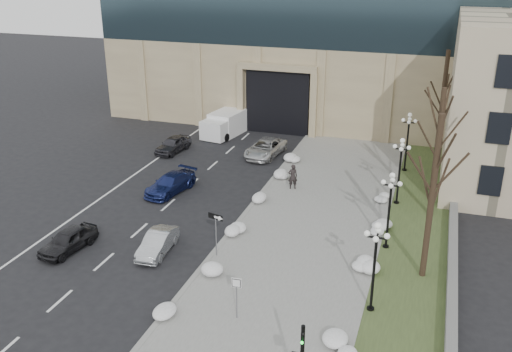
% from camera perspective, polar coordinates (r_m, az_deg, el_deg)
% --- Properties ---
extents(sidewalk, '(9.00, 40.00, 0.12)m').
position_cam_1_polar(sidewalk, '(36.29, 5.53, -4.89)').
color(sidewalk, gray).
rests_on(sidewalk, ground).
extents(curb, '(0.30, 40.00, 0.14)m').
position_cam_1_polar(curb, '(37.40, -1.21, -3.92)').
color(curb, gray).
rests_on(curb, ground).
extents(grass_strip, '(4.00, 40.00, 0.10)m').
position_cam_1_polar(grass_strip, '(35.66, 15.81, -6.22)').
color(grass_strip, '#384723').
rests_on(grass_strip, ground).
extents(stone_wall, '(0.50, 30.00, 0.70)m').
position_cam_1_polar(stone_wall, '(37.36, 19.11, -4.77)').
color(stone_wall, slate).
rests_on(stone_wall, ground).
extents(car_a, '(2.13, 4.03, 1.31)m').
position_cam_1_polar(car_a, '(34.82, -18.28, -6.11)').
color(car_a, black).
rests_on(car_a, ground).
extents(car_b, '(1.58, 3.82, 1.23)m').
position_cam_1_polar(car_b, '(33.35, -9.81, -6.61)').
color(car_b, '#A8ACB0').
rests_on(car_b, ground).
extents(car_c, '(2.76, 4.83, 1.32)m').
position_cam_1_polar(car_c, '(41.18, -8.56, -0.77)').
color(car_c, navy).
rests_on(car_c, ground).
extents(car_d, '(2.84, 5.21, 1.39)m').
position_cam_1_polar(car_d, '(47.92, 0.96, 2.81)').
color(car_d, silver).
rests_on(car_d, ground).
extents(car_e, '(2.10, 4.15, 1.36)m').
position_cam_1_polar(car_e, '(49.39, -8.29, 3.15)').
color(car_e, '#313036').
rests_on(car_e, ground).
extents(pedestrian, '(0.81, 0.69, 1.87)m').
position_cam_1_polar(pedestrian, '(41.02, 3.70, -0.05)').
color(pedestrian, black).
rests_on(pedestrian, sidewalk).
extents(box_truck, '(3.42, 7.04, 2.14)m').
position_cam_1_polar(box_truck, '(54.02, -2.71, 5.39)').
color(box_truck, white).
rests_on(box_truck, ground).
extents(one_way_sign, '(1.00, 0.43, 2.70)m').
position_cam_1_polar(one_way_sign, '(31.62, -3.83, -4.68)').
color(one_way_sign, slate).
rests_on(one_way_sign, ground).
extents(keep_sign, '(0.49, 0.08, 2.28)m').
position_cam_1_polar(keep_sign, '(26.82, -1.97, -11.28)').
color(keep_sign, slate).
rests_on(keep_sign, ground).
extents(snow_clump_b, '(1.10, 1.60, 0.36)m').
position_cam_1_polar(snow_clump_b, '(28.09, -8.34, -13.22)').
color(snow_clump_b, white).
rests_on(snow_clump_b, sidewalk).
extents(snow_clump_c, '(1.10, 1.60, 0.36)m').
position_cam_1_polar(snow_clump_c, '(31.33, -4.52, -9.00)').
color(snow_clump_c, white).
rests_on(snow_clump_c, sidewalk).
extents(snow_clump_d, '(1.10, 1.60, 0.36)m').
position_cam_1_polar(snow_clump_d, '(34.83, -2.25, -5.57)').
color(snow_clump_d, white).
rests_on(snow_clump_d, sidewalk).
extents(snow_clump_e, '(1.10, 1.60, 0.36)m').
position_cam_1_polar(snow_clump_e, '(39.06, 0.36, -2.37)').
color(snow_clump_e, white).
rests_on(snow_clump_e, sidewalk).
extents(snow_clump_f, '(1.10, 1.60, 0.36)m').
position_cam_1_polar(snow_clump_f, '(42.93, 2.23, -0.08)').
color(snow_clump_f, white).
rests_on(snow_clump_f, sidewalk).
extents(snow_clump_g, '(1.10, 1.60, 0.36)m').
position_cam_1_polar(snow_clump_g, '(46.95, 3.73, 1.85)').
color(snow_clump_g, white).
rests_on(snow_clump_g, sidewalk).
extents(snow_clump_h, '(1.10, 1.60, 0.36)m').
position_cam_1_polar(snow_clump_h, '(26.04, 8.57, -16.43)').
color(snow_clump_h, white).
rests_on(snow_clump_h, sidewalk).
extents(snow_clump_i, '(1.10, 1.60, 0.36)m').
position_cam_1_polar(snow_clump_i, '(31.57, 11.10, -9.12)').
color(snow_clump_i, white).
rests_on(snow_clump_i, sidewalk).
extents(snow_clump_j, '(1.10, 1.60, 0.36)m').
position_cam_1_polar(snow_clump_j, '(36.06, 12.23, -5.08)').
color(snow_clump_j, white).
rests_on(snow_clump_j, sidewalk).
extents(snow_clump_k, '(1.10, 1.60, 0.36)m').
position_cam_1_polar(snow_clump_k, '(40.24, 12.83, -2.20)').
color(snow_clump_k, white).
rests_on(snow_clump_k, sidewalk).
extents(lamppost_a, '(1.18, 1.18, 4.76)m').
position_cam_1_polar(lamppost_a, '(27.25, 11.83, -7.78)').
color(lamppost_a, black).
rests_on(lamppost_a, ground).
extents(lamppost_b, '(1.18, 1.18, 4.76)m').
position_cam_1_polar(lamppost_b, '(33.06, 13.26, -2.41)').
color(lamppost_b, black).
rests_on(lamppost_b, ground).
extents(lamppost_c, '(1.18, 1.18, 4.76)m').
position_cam_1_polar(lamppost_c, '(39.09, 14.24, 1.34)').
color(lamppost_c, black).
rests_on(lamppost_c, ground).
extents(lamppost_d, '(1.18, 1.18, 4.76)m').
position_cam_1_polar(lamppost_d, '(45.25, 14.96, 4.07)').
color(lamppost_d, black).
rests_on(lamppost_d, ground).
extents(tree_near, '(3.20, 3.20, 9.00)m').
position_cam_1_polar(tree_near, '(29.65, 17.43, 0.05)').
color(tree_near, black).
rests_on(tree_near, ground).
extents(tree_mid, '(3.20, 3.20, 8.50)m').
position_cam_1_polar(tree_mid, '(37.33, 17.81, 3.93)').
color(tree_mid, black).
rests_on(tree_mid, ground).
extents(tree_far, '(3.20, 3.20, 9.50)m').
position_cam_1_polar(tree_far, '(44.89, 18.20, 7.67)').
color(tree_far, black).
rests_on(tree_far, ground).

